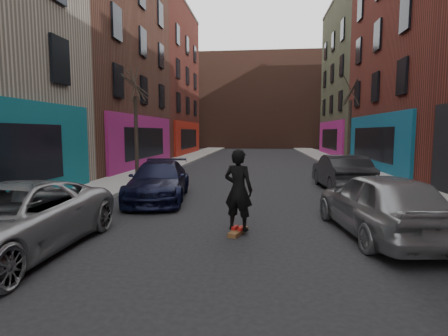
% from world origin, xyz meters
% --- Properties ---
extents(sidewalk_left, '(2.50, 84.00, 0.13)m').
position_xyz_m(sidewalk_left, '(-6.25, 30.00, 0.07)').
color(sidewalk_left, gray).
rests_on(sidewalk_left, ground).
extents(sidewalk_right, '(2.50, 84.00, 0.13)m').
position_xyz_m(sidewalk_right, '(6.25, 30.00, 0.07)').
color(sidewalk_right, gray).
rests_on(sidewalk_right, ground).
extents(building_far, '(40.00, 10.00, 14.00)m').
position_xyz_m(building_far, '(0.00, 56.00, 7.00)').
color(building_far, '#47281E').
rests_on(building_far, ground).
extents(tree_left_far, '(2.00, 2.00, 6.50)m').
position_xyz_m(tree_left_far, '(-6.20, 18.00, 3.38)').
color(tree_left_far, black).
rests_on(tree_left_far, sidewalk_left).
extents(tree_right_far, '(2.00, 2.00, 6.80)m').
position_xyz_m(tree_right_far, '(6.20, 24.00, 3.53)').
color(tree_right_far, black).
rests_on(tree_right_far, sidewalk_right).
extents(parked_left_far, '(2.37, 5.13, 1.42)m').
position_xyz_m(parked_left_far, '(-4.47, 6.16, 0.71)').
color(parked_left_far, gray).
rests_on(parked_left_far, ground).
extents(parked_left_end, '(2.56, 4.95, 1.37)m').
position_xyz_m(parked_left_end, '(-3.20, 12.03, 0.69)').
color(parked_left_end, black).
rests_on(parked_left_end, ground).
extents(parked_right_far, '(2.37, 4.71, 1.54)m').
position_xyz_m(parked_right_far, '(3.20, 8.36, 0.77)').
color(parked_right_far, gray).
rests_on(parked_right_far, ground).
extents(parked_right_end, '(1.80, 4.56, 1.48)m').
position_xyz_m(parked_right_end, '(3.77, 15.06, 0.74)').
color(parked_right_end, black).
rests_on(parked_right_end, ground).
extents(skateboard, '(0.47, 0.83, 0.10)m').
position_xyz_m(skateboard, '(-0.10, 8.15, 0.05)').
color(skateboard, brown).
rests_on(skateboard, ground).
extents(skateboarder, '(0.82, 0.67, 1.94)m').
position_xyz_m(skateboarder, '(-0.10, 8.15, 1.07)').
color(skateboarder, black).
rests_on(skateboarder, skateboard).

